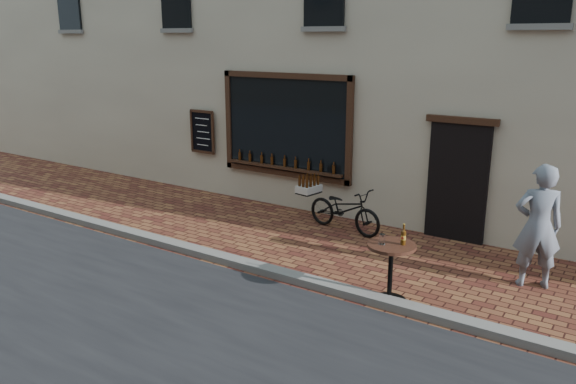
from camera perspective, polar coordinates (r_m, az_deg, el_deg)
The scene contains 5 objects.
ground at distance 8.96m, azimuth -2.39°, elevation -8.83°, with size 90.00×90.00×0.00m, color #4E2019.
kerb at distance 9.09m, azimuth -1.65°, elevation -8.06°, with size 90.00×0.25×0.12m, color slate.
cargo_bicycle at distance 11.05m, azimuth 5.63°, elevation -1.68°, with size 2.00×0.85×0.94m.
bistro_table at distance 8.11m, azimuth 10.43°, elevation -6.91°, with size 0.69×0.69×1.18m.
pedestrian at distance 9.19m, azimuth 24.06°, elevation -3.19°, with size 0.70×0.46×1.92m, color slate.
Camera 1 is at (4.82, -6.61, 3.67)m, focal length 35.00 mm.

